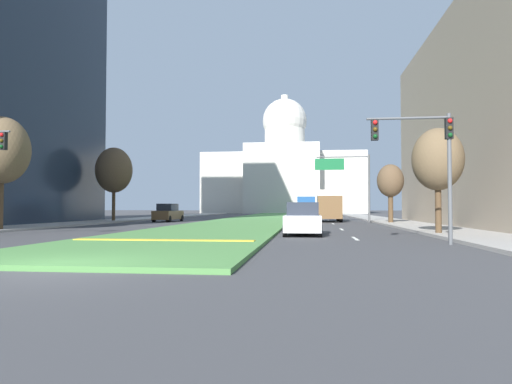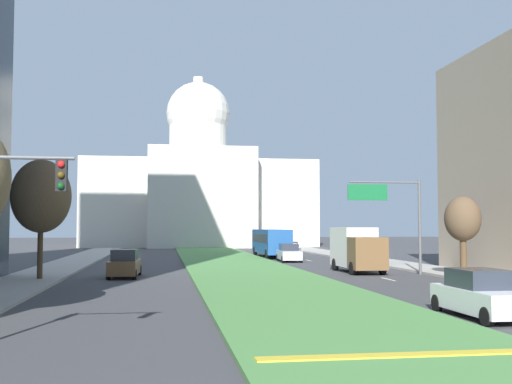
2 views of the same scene
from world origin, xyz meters
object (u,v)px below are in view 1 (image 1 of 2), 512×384
(capitol_building, at_px, (285,177))
(sedan_midblock, at_px, (168,213))
(traffic_light_near_right, at_px, (427,149))
(sedan_distant, at_px, (308,212))
(overhead_guide_sign, at_px, (349,174))
(city_bus, at_px, (306,205))
(street_tree_left_near, at_px, (2,150))
(box_truck_delivery, at_px, (329,205))
(street_tree_left_mid, at_px, (114,170))
(sedan_far_horizon, at_px, (321,212))
(sedan_lead_stopped, at_px, (303,220))
(street_tree_right_near, at_px, (438,160))
(street_tree_right_mid, at_px, (390,182))

(capitol_building, bearing_deg, sedan_midblock, -97.16)
(traffic_light_near_right, xyz_separation_m, sedan_distant, (-4.81, 41.34, -3.01))
(overhead_guide_sign, relative_size, city_bus, 0.59)
(city_bus, bearing_deg, street_tree_left_near, -112.82)
(box_truck_delivery, bearing_deg, street_tree_left_mid, -169.17)
(city_bus, bearing_deg, traffic_light_near_right, -84.26)
(street_tree_left_near, height_order, street_tree_left_mid, street_tree_left_mid)
(overhead_guide_sign, distance_m, street_tree_left_near, 28.95)
(sedan_far_horizon, bearing_deg, city_bus, -148.29)
(sedan_lead_stopped, relative_size, box_truck_delivery, 0.73)
(capitol_building, relative_size, city_bus, 3.42)
(street_tree_right_near, bearing_deg, street_tree_left_near, 177.92)
(sedan_distant, bearing_deg, sedan_midblock, -131.43)
(sedan_lead_stopped, height_order, sedan_distant, sedan_lead_stopped)
(sedan_lead_stopped, bearing_deg, box_truck_delivery, 83.88)
(traffic_light_near_right, xyz_separation_m, street_tree_right_mid, (2.40, 21.47, -0.10))
(sedan_far_horizon, relative_size, city_bus, 0.42)
(street_tree_right_mid, relative_size, sedan_far_horizon, 1.12)
(box_truck_delivery, bearing_deg, sedan_lead_stopped, -96.12)
(capitol_building, relative_size, overhead_guide_sign, 5.78)
(sedan_lead_stopped, height_order, box_truck_delivery, box_truck_delivery)
(overhead_guide_sign, bearing_deg, street_tree_left_mid, -176.22)
(sedan_distant, distance_m, sedan_far_horizon, 10.15)
(sedan_far_horizon, height_order, city_bus, city_bus)
(sedan_distant, xyz_separation_m, box_truck_delivery, (2.15, -13.84, 0.89))
(sedan_midblock, relative_size, city_bus, 0.42)
(sedan_lead_stopped, bearing_deg, city_bus, 90.00)
(street_tree_right_near, bearing_deg, box_truck_delivery, 101.99)
(capitol_building, bearing_deg, sedan_distant, -83.51)
(street_tree_left_mid, bearing_deg, sedan_lead_stopped, -43.64)
(sedan_midblock, height_order, sedan_far_horizon, sedan_midblock)
(traffic_light_near_right, height_order, box_truck_delivery, traffic_light_near_right)
(street_tree_left_near, relative_size, street_tree_right_mid, 1.34)
(sedan_distant, bearing_deg, sedan_far_horizon, 78.17)
(street_tree_right_mid, height_order, sedan_distant, street_tree_right_mid)
(overhead_guide_sign, height_order, sedan_midblock, overhead_guide_sign)
(capitol_building, distance_m, sedan_far_horizon, 41.91)
(street_tree_right_near, xyz_separation_m, box_truck_delivery, (-4.63, 21.81, -2.26))
(capitol_building, relative_size, sedan_midblock, 8.17)
(street_tree_right_near, bearing_deg, sedan_lead_stopped, -179.35)
(sedan_midblock, bearing_deg, sedan_far_horizon, 58.05)
(sedan_distant, distance_m, box_truck_delivery, 14.04)
(sedan_midblock, bearing_deg, sedan_lead_stopped, -55.09)
(box_truck_delivery, bearing_deg, sedan_midblock, -172.73)
(street_tree_left_mid, relative_size, box_truck_delivery, 1.15)
(traffic_light_near_right, bearing_deg, sedan_lead_stopped, 131.78)
(sedan_far_horizon, xyz_separation_m, city_bus, (-2.28, -1.41, 1.00))
(sedan_midblock, height_order, sedan_distant, sedan_midblock)
(sedan_lead_stopped, distance_m, city_bus, 44.27)
(sedan_distant, bearing_deg, overhead_guide_sign, -76.41)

